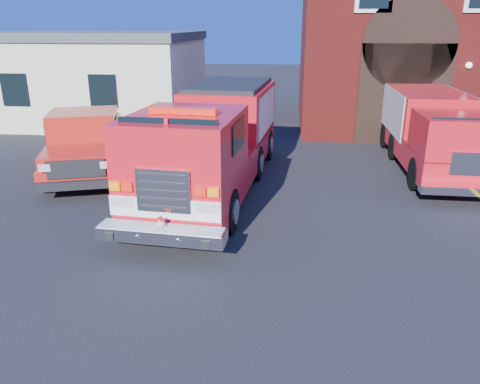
# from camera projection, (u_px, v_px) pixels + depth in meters

# --- Properties ---
(ground) EXTENTS (100.00, 100.00, 0.00)m
(ground) POSITION_uv_depth(u_px,v_px,m) (245.00, 225.00, 11.56)
(ground) COLOR black
(ground) RESTS_ON ground
(parking_stripe_mid) EXTENTS (0.12, 3.00, 0.01)m
(parking_stripe_mid) POSITION_uv_depth(u_px,v_px,m) (464.00, 183.00, 14.64)
(parking_stripe_mid) COLOR #DDB80B
(parking_stripe_mid) RESTS_ON ground
(parking_stripe_far) EXTENTS (0.12, 3.00, 0.01)m
(parking_stripe_far) POSITION_uv_depth(u_px,v_px,m) (436.00, 157.00, 17.45)
(parking_stripe_far) COLOR #DDB80B
(parking_stripe_far) RESTS_ON ground
(fire_station) EXTENTS (15.20, 10.20, 8.45)m
(fire_station) POSITION_uv_depth(u_px,v_px,m) (461.00, 34.00, 22.30)
(fire_station) COLOR maroon
(fire_station) RESTS_ON ground
(side_building) EXTENTS (10.20, 8.20, 4.35)m
(side_building) POSITION_uv_depth(u_px,v_px,m) (95.00, 76.00, 23.89)
(side_building) COLOR beige
(side_building) RESTS_ON ground
(fire_engine) EXTENTS (3.37, 9.58, 2.89)m
(fire_engine) POSITION_uv_depth(u_px,v_px,m) (215.00, 139.00, 13.76)
(fire_engine) COLOR black
(fire_engine) RESTS_ON ground
(pickup_truck) EXTENTS (4.06, 6.69, 2.06)m
(pickup_truck) POSITION_uv_depth(u_px,v_px,m) (87.00, 142.00, 15.61)
(pickup_truck) COLOR black
(pickup_truck) RESTS_ON ground
(secondary_truck) EXTENTS (2.44, 7.64, 2.47)m
(secondary_truck) POSITION_uv_depth(u_px,v_px,m) (432.00, 129.00, 15.87)
(secondary_truck) COLOR black
(secondary_truck) RESTS_ON ground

